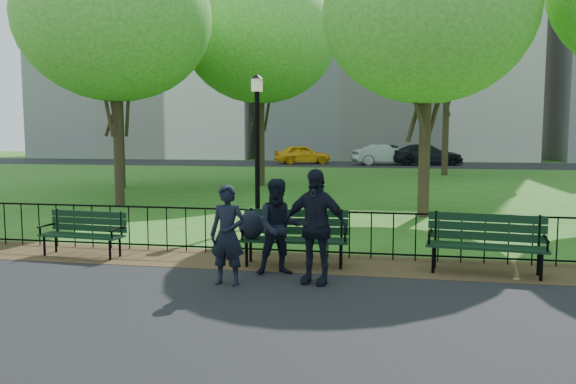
% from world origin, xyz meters
% --- Properties ---
extents(ground, '(120.00, 120.00, 0.00)m').
position_xyz_m(ground, '(0.00, 0.00, 0.00)').
color(ground, '#346119').
extents(asphalt_path, '(60.00, 9.20, 0.01)m').
position_xyz_m(asphalt_path, '(0.00, -3.40, 0.01)').
color(asphalt_path, black).
rests_on(asphalt_path, ground).
extents(dirt_strip, '(60.00, 1.60, 0.01)m').
position_xyz_m(dirt_strip, '(0.00, 1.50, 0.01)').
color(dirt_strip, '#3B2818').
rests_on(dirt_strip, ground).
extents(far_street, '(70.00, 9.00, 0.01)m').
position_xyz_m(far_street, '(0.00, 35.00, 0.01)').
color(far_street, black).
rests_on(far_street, ground).
extents(iron_fence, '(24.06, 0.06, 1.00)m').
position_xyz_m(iron_fence, '(0.00, 2.00, 0.50)').
color(iron_fence, black).
rests_on(iron_fence, ground).
extents(apartment_west, '(22.00, 15.00, 26.00)m').
position_xyz_m(apartment_west, '(-22.00, 48.00, 13.00)').
color(apartment_west, white).
rests_on(apartment_west, ground).
extents(apartment_mid, '(24.00, 15.00, 30.00)m').
position_xyz_m(apartment_mid, '(2.00, 48.00, 15.00)').
color(apartment_mid, beige).
rests_on(apartment_mid, ground).
extents(park_bench_main, '(1.92, 0.71, 1.07)m').
position_xyz_m(park_bench_main, '(0.15, 1.21, 0.67)').
color(park_bench_main, black).
rests_on(park_bench_main, ground).
extents(park_bench_left_a, '(1.67, 0.64, 0.93)m').
position_xyz_m(park_bench_left_a, '(-3.57, 1.33, 0.53)').
color(park_bench_left_a, black).
rests_on(park_bench_left_a, ground).
extents(park_bench_right_a, '(1.95, 0.83, 1.08)m').
position_xyz_m(park_bench_right_a, '(3.71, 1.32, 0.62)').
color(park_bench_right_a, black).
rests_on(park_bench_right_a, ground).
extents(lamppost, '(0.34, 0.34, 3.81)m').
position_xyz_m(lamppost, '(-1.21, 5.48, 2.08)').
color(lamppost, black).
rests_on(lamppost, ground).
extents(tree_near_w, '(6.17, 6.17, 8.60)m').
position_xyz_m(tree_near_w, '(-6.62, 8.62, 5.97)').
color(tree_near_w, '#2D2116').
rests_on(tree_near_w, ground).
extents(tree_near_e, '(5.78, 5.78, 8.06)m').
position_xyz_m(tree_near_e, '(3.02, 7.81, 5.59)').
color(tree_near_e, '#2D2116').
rests_on(tree_near_e, ground).
extents(tree_mid_w, '(6.99, 6.99, 9.75)m').
position_xyz_m(tree_mid_w, '(-9.40, 14.16, 6.77)').
color(tree_mid_w, '#2D2116').
rests_on(tree_mid_w, ground).
extents(tree_far_c, '(6.75, 6.75, 9.41)m').
position_xyz_m(tree_far_c, '(-3.71, 16.33, 6.53)').
color(tree_far_c, '#2D2116').
rests_on(tree_far_c, ground).
extents(tree_far_e, '(9.02, 9.02, 12.58)m').
position_xyz_m(tree_far_e, '(5.01, 24.47, 8.73)').
color(tree_far_e, '#2D2116').
rests_on(tree_far_e, ground).
extents(person_left, '(0.60, 0.42, 1.54)m').
position_xyz_m(person_left, '(-0.29, -0.16, 0.78)').
color(person_left, black).
rests_on(person_left, asphalt_path).
extents(person_mid, '(0.86, 0.63, 1.58)m').
position_xyz_m(person_mid, '(0.36, 0.60, 0.80)').
color(person_mid, black).
rests_on(person_mid, asphalt_path).
extents(person_right, '(1.11, 0.64, 1.78)m').
position_xyz_m(person_right, '(1.01, 0.16, 0.90)').
color(person_right, black).
rests_on(person_right, asphalt_path).
extents(taxi, '(4.65, 3.29, 1.47)m').
position_xyz_m(taxi, '(-4.79, 34.64, 0.75)').
color(taxi, yellow).
rests_on(taxi, far_street).
extents(sedan_silver, '(4.91, 3.00, 1.53)m').
position_xyz_m(sedan_silver, '(1.45, 34.33, 0.78)').
color(sedan_silver, '#9EA0A5').
rests_on(sedan_silver, far_street).
extents(sedan_dark, '(5.55, 2.88, 1.54)m').
position_xyz_m(sedan_dark, '(4.59, 34.74, 0.78)').
color(sedan_dark, black).
rests_on(sedan_dark, far_street).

